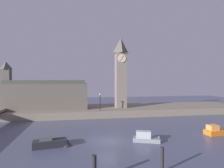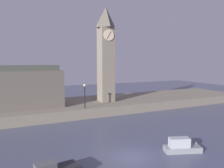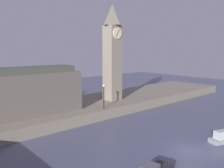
% 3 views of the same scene
% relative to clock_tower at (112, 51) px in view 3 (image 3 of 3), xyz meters
% --- Properties ---
extents(ground_plane, '(120.00, 120.00, 0.00)m').
position_rel_clock_tower_xyz_m(ground_plane, '(-5.92, -18.76, -9.83)').
color(ground_plane, '#474C66').
extents(far_embankment, '(70.00, 12.00, 1.50)m').
position_rel_clock_tower_xyz_m(far_embankment, '(-5.92, 1.24, -9.08)').
color(far_embankment, slate).
rests_on(far_embankment, ground).
extents(clock_tower, '(2.63, 2.66, 16.10)m').
position_rel_clock_tower_xyz_m(clock_tower, '(0.00, 0.00, 0.00)').
color(clock_tower, slate).
rests_on(clock_tower, far_embankment).
extents(parliament_hall, '(18.02, 5.44, 10.33)m').
position_rel_clock_tower_xyz_m(parliament_hall, '(-17.13, 0.64, -5.19)').
color(parliament_hall, '#5B544C').
rests_on(parliament_hall, far_embankment).
extents(streetlamp, '(0.36, 0.36, 3.63)m').
position_rel_clock_tower_xyz_m(streetlamp, '(-5.25, -4.05, -6.05)').
color(streetlamp, black).
rests_on(streetlamp, far_embankment).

